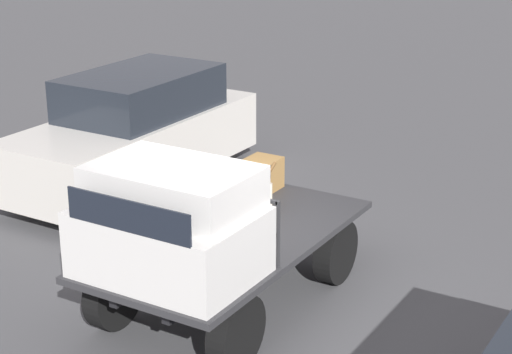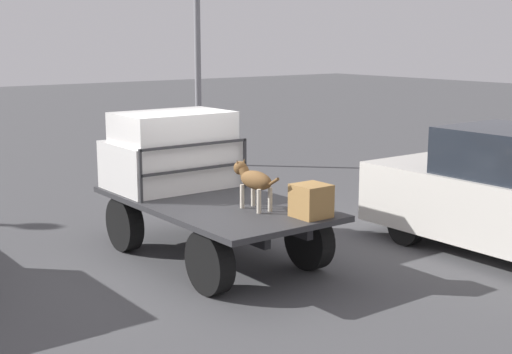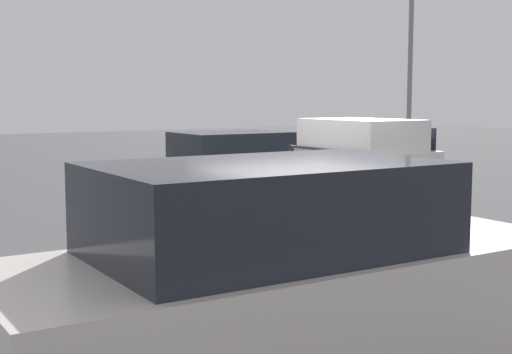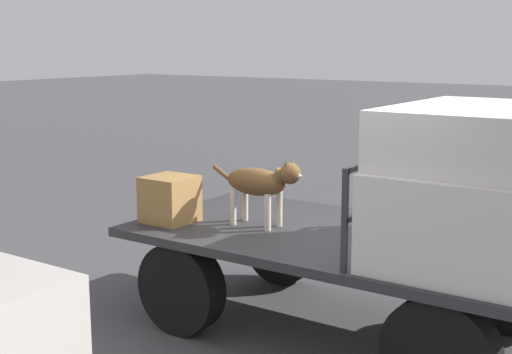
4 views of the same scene
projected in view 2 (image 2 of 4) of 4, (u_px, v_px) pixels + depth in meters
The scene contains 6 objects.
ground_plane at pixel (213, 259), 10.55m from camera, with size 80.00×80.00×0.00m, color #474749.
flatbed_truck at pixel (213, 217), 10.43m from camera, with size 3.85×1.99×0.89m.
truck_cab at pixel (171, 152), 11.19m from camera, with size 1.34×1.87×1.20m.
truck_headboard at pixel (195, 161), 10.64m from camera, with size 0.04×1.87×0.78m.
dog at pixel (253, 179), 9.78m from camera, with size 1.00×0.25×0.66m.
cargo_crate at pixel (311, 201), 9.37m from camera, with size 0.44×0.44×0.44m.
Camera 2 is at (-8.49, 5.55, 3.22)m, focal length 50.00 mm.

